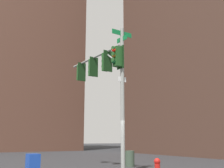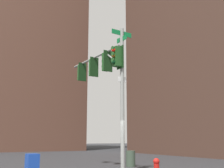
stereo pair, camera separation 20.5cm
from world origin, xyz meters
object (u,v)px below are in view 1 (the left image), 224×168
(newspaper_box, at_px, (33,168))
(fire_hydrant, at_px, (157,168))
(signal_pole_assembly, at_px, (104,72))
(litter_bin, at_px, (130,159))

(newspaper_box, bearing_deg, fire_hydrant, -28.64)
(fire_hydrant, bearing_deg, signal_pole_assembly, 96.47)
(litter_bin, bearing_deg, signal_pole_assembly, -150.36)
(fire_hydrant, bearing_deg, newspaper_box, 153.71)
(signal_pole_assembly, distance_m, fire_hydrant, 6.15)
(fire_hydrant, height_order, newspaper_box, newspaper_box)
(signal_pole_assembly, distance_m, newspaper_box, 6.40)
(signal_pole_assembly, bearing_deg, fire_hydrant, -178.37)
(fire_hydrant, height_order, litter_bin, litter_bin)
(signal_pole_assembly, relative_size, litter_bin, 7.54)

